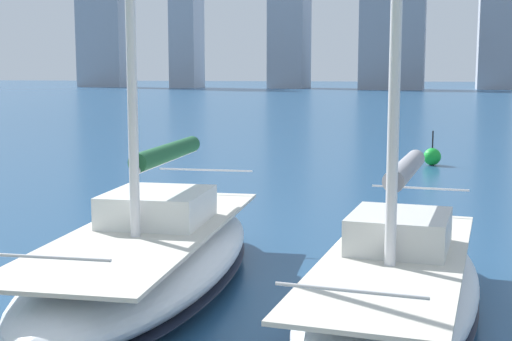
{
  "coord_description": "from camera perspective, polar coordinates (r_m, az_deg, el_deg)",
  "views": [
    {
      "loc": [
        -2.73,
        4.23,
        3.71
      ],
      "look_at": [
        0.06,
        -6.41,
        2.2
      ],
      "focal_mm": 50.0,
      "sensor_mm": 36.0,
      "label": 1
    }
  ],
  "objects": [
    {
      "name": "channel_buoy",
      "position": [
        29.59,
        13.91,
        1.09
      ],
      "size": [
        0.7,
        0.7,
        1.4
      ],
      "color": "green",
      "rests_on": "ground"
    },
    {
      "name": "sailboat_grey",
      "position": [
        11.01,
        11.04,
        -8.55
      ],
      "size": [
        2.98,
        7.75,
        11.75
      ],
      "color": "silver",
      "rests_on": "ground"
    },
    {
      "name": "sailboat_forest",
      "position": [
        12.44,
        -8.48,
        -6.64
      ],
      "size": [
        3.38,
        8.58,
        9.1
      ],
      "color": "silver",
      "rests_on": "ground"
    }
  ]
}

